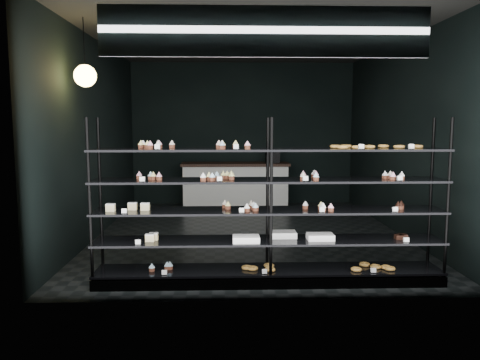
{
  "coord_description": "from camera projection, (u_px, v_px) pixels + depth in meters",
  "views": [
    {
      "loc": [
        -0.41,
        -7.71,
        1.85
      ],
      "look_at": [
        -0.22,
        -1.9,
        1.14
      ],
      "focal_mm": 35.0,
      "sensor_mm": 36.0,
      "label": 1
    }
  ],
  "objects": [
    {
      "name": "pendant_lamp",
      "position": [
        85.0,
        76.0,
        6.0
      ],
      "size": [
        0.28,
        0.28,
        0.87
      ],
      "color": "black",
      "rests_on": "room"
    },
    {
      "name": "service_counter",
      "position": [
        236.0,
        184.0,
        10.3
      ],
      "size": [
        2.35,
        0.65,
        1.23
      ],
      "color": "silver",
      "rests_on": "room"
    },
    {
      "name": "signage",
      "position": [
        265.0,
        32.0,
        4.65
      ],
      "size": [
        3.3,
        0.05,
        0.5
      ],
      "color": "#0C123F",
      "rests_on": "room"
    },
    {
      "name": "display_shelf",
      "position": [
        267.0,
        229.0,
        5.38
      ],
      "size": [
        4.0,
        0.5,
        1.91
      ],
      "color": "black",
      "rests_on": "room"
    },
    {
      "name": "room",
      "position": [
        250.0,
        138.0,
        7.69
      ],
      "size": [
        5.01,
        6.01,
        3.2
      ],
      "color": "black",
      "rests_on": "ground"
    }
  ]
}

